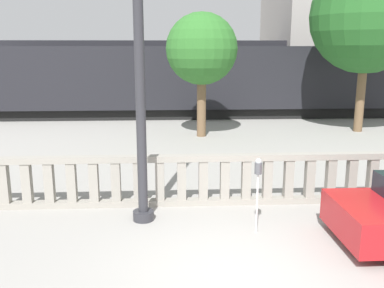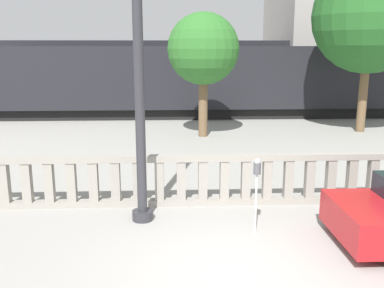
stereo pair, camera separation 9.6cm
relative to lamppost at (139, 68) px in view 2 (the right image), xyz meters
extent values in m
plane|color=gray|center=(1.57, -2.32, -3.15)|extent=(160.00, 160.00, 0.00)
cube|color=gray|center=(1.57, 0.83, -3.08)|extent=(12.10, 0.24, 0.14)
cube|color=gray|center=(1.57, 0.83, -2.04)|extent=(12.10, 0.24, 0.14)
cube|color=gray|center=(-3.13, 0.83, -2.56)|extent=(0.20, 0.20, 0.90)
cube|color=gray|center=(-2.63, 0.83, -2.56)|extent=(0.20, 0.20, 0.90)
cube|color=gray|center=(-2.14, 0.83, -2.56)|extent=(0.20, 0.20, 0.90)
cube|color=gray|center=(-1.64, 0.83, -2.56)|extent=(0.20, 0.20, 0.90)
cube|color=gray|center=(-1.15, 0.83, -2.56)|extent=(0.20, 0.20, 0.90)
cube|color=gray|center=(-0.65, 0.83, -2.56)|extent=(0.20, 0.20, 0.90)
cube|color=gray|center=(-0.16, 0.83, -2.56)|extent=(0.20, 0.20, 0.90)
cube|color=gray|center=(0.34, 0.83, -2.56)|extent=(0.20, 0.20, 0.90)
cube|color=gray|center=(0.83, 0.83, -2.56)|extent=(0.20, 0.20, 0.90)
cube|color=gray|center=(1.33, 0.83, -2.56)|extent=(0.20, 0.20, 0.90)
cube|color=gray|center=(1.82, 0.83, -2.56)|extent=(0.20, 0.20, 0.90)
cube|color=gray|center=(2.32, 0.83, -2.56)|extent=(0.20, 0.20, 0.90)
cube|color=gray|center=(2.81, 0.83, -2.56)|extent=(0.20, 0.20, 0.90)
cube|color=gray|center=(3.31, 0.83, -2.56)|extent=(0.20, 0.20, 0.90)
cube|color=gray|center=(3.80, 0.83, -2.56)|extent=(0.20, 0.20, 0.90)
cube|color=gray|center=(4.30, 0.83, -2.56)|extent=(0.20, 0.20, 0.90)
cube|color=gray|center=(4.79, 0.83, -2.56)|extent=(0.20, 0.20, 0.90)
cube|color=gray|center=(5.29, 0.83, -2.56)|extent=(0.20, 0.20, 0.90)
cylinder|color=#2D2D33|center=(0.00, 0.00, -3.05)|extent=(0.44, 0.44, 0.20)
cylinder|color=#2D2D33|center=(0.00, 0.00, -0.18)|extent=(0.20, 0.20, 5.54)
cylinder|color=silver|center=(2.25, -0.73, -2.56)|extent=(0.04, 0.04, 1.19)
cylinder|color=#4C4C51|center=(2.25, -0.73, -1.85)|extent=(0.14, 0.14, 0.22)
sphere|color=#B2B7BC|center=(2.25, -0.73, -1.71)|extent=(0.12, 0.12, 0.12)
cylinder|color=black|center=(4.43, -0.57, -2.84)|extent=(0.62, 0.18, 0.62)
cube|color=black|center=(4.03, 13.94, -2.88)|extent=(27.16, 2.49, 0.55)
cube|color=black|center=(4.03, 13.94, -1.07)|extent=(27.72, 3.11, 3.07)
cube|color=black|center=(0.05, 19.96, -2.88)|extent=(26.69, 2.12, 0.55)
cube|color=black|center=(0.05, 19.96, -0.89)|extent=(27.24, 2.65, 3.43)
cube|color=black|center=(12.17, 19.96, 1.13)|extent=(3.00, 2.39, 0.60)
cube|color=gray|center=(14.81, 22.38, 1.48)|extent=(13.59, 8.96, 9.27)
cylinder|color=brown|center=(1.88, 8.66, -1.93)|extent=(0.37, 0.37, 2.45)
sphere|color=#2D6B28|center=(1.88, 8.66, 0.35)|extent=(2.83, 2.83, 2.83)
cylinder|color=brown|center=(8.75, 9.33, -1.63)|extent=(0.37, 0.37, 3.05)
sphere|color=#235B23|center=(8.75, 9.33, 1.65)|extent=(4.66, 4.66, 4.66)
camera|label=1|loc=(0.56, -8.48, 0.40)|focal=40.00mm
camera|label=2|loc=(0.65, -8.49, 0.40)|focal=40.00mm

